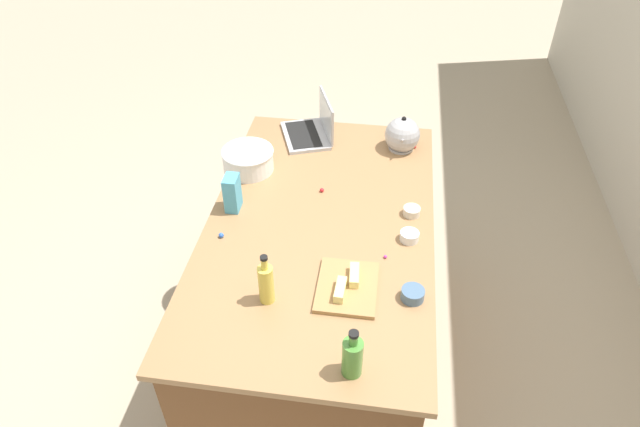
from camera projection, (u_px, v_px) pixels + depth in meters
ground_plane at (320, 348)px, 3.01m from camera, size 12.00×12.00×0.00m
island_counter at (320, 292)px, 2.72m from camera, size 1.72×0.99×0.90m
laptop at (312, 129)px, 2.95m from camera, size 0.37×0.32×0.22m
mixing_bowl_large at (248, 159)px, 2.71m from camera, size 0.26×0.26×0.11m
bottle_olive at (352, 357)px, 1.80m from camera, size 0.07×0.07×0.20m
bottle_oil at (266, 283)px, 2.04m from camera, size 0.06×0.06×0.22m
kettle at (402, 135)px, 2.84m from camera, size 0.21×0.18×0.20m
cutting_board at (347, 287)px, 2.13m from camera, size 0.28×0.23×0.02m
butter_stick_left at (340, 290)px, 2.08m from camera, size 0.11×0.04×0.04m
butter_stick_right at (354, 275)px, 2.14m from camera, size 0.11×0.04×0.04m
ramekin_small at (413, 294)px, 2.08m from camera, size 0.09×0.09×0.04m
ramekin_medium at (412, 211)px, 2.47m from camera, size 0.08×0.08×0.04m
ramekin_wide at (409, 236)px, 2.34m from camera, size 0.08×0.08×0.04m
candy_bag at (232, 193)px, 2.46m from camera, size 0.09×0.06×0.17m
candy_0 at (385, 257)px, 2.26m from camera, size 0.01×0.01×0.01m
candy_1 at (221, 235)px, 2.36m from camera, size 0.02×0.02×0.02m
candy_2 at (322, 190)px, 2.60m from camera, size 0.02×0.02×0.02m
candy_3 at (260, 157)px, 2.81m from camera, size 0.02×0.02×0.02m
candy_4 at (415, 147)px, 2.89m from camera, size 0.02×0.02×0.02m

